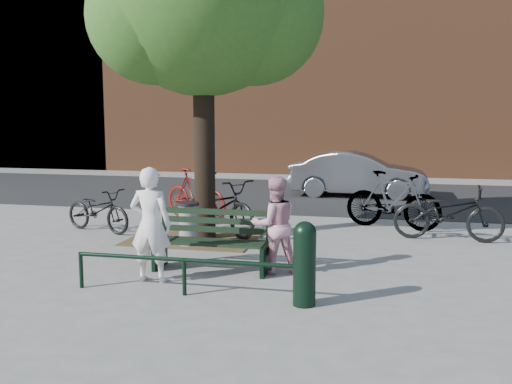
% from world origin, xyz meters
% --- Properties ---
extents(ground, '(90.00, 90.00, 0.00)m').
position_xyz_m(ground, '(0.00, 0.00, 0.00)').
color(ground, gray).
rests_on(ground, ground).
extents(dirt_pit, '(2.40, 2.00, 0.02)m').
position_xyz_m(dirt_pit, '(-1.00, 2.20, 0.01)').
color(dirt_pit, brown).
rests_on(dirt_pit, ground).
extents(road, '(40.00, 7.00, 0.01)m').
position_xyz_m(road, '(0.00, 8.50, 0.01)').
color(road, black).
rests_on(road, ground).
extents(townhouse_row, '(45.00, 4.00, 14.00)m').
position_xyz_m(townhouse_row, '(0.17, 16.00, 6.25)').
color(townhouse_row, brown).
rests_on(townhouse_row, ground).
extents(park_bench, '(1.74, 0.54, 0.97)m').
position_xyz_m(park_bench, '(-0.00, 0.08, 0.48)').
color(park_bench, black).
rests_on(park_bench, ground).
extents(guard_railing, '(3.06, 0.06, 0.51)m').
position_xyz_m(guard_railing, '(0.00, -1.20, 0.40)').
color(guard_railing, black).
rests_on(guard_railing, ground).
extents(street_tree, '(4.20, 3.80, 6.50)m').
position_xyz_m(street_tree, '(-0.75, 2.20, 4.42)').
color(street_tree, black).
rests_on(street_tree, ground).
extents(person_left, '(0.61, 0.41, 1.65)m').
position_xyz_m(person_left, '(-0.68, -0.69, 0.82)').
color(person_left, silver).
rests_on(person_left, ground).
extents(person_right, '(0.89, 0.82, 1.47)m').
position_xyz_m(person_right, '(0.95, 0.15, 0.73)').
color(person_right, '#CD8D9A').
rests_on(person_right, ground).
extents(bollard, '(0.29, 0.29, 1.07)m').
position_xyz_m(bollard, '(1.60, -1.24, 0.57)').
color(bollard, black).
rests_on(bollard, ground).
extents(litter_bin, '(0.39, 0.39, 0.80)m').
position_xyz_m(litter_bin, '(-0.90, 1.53, 0.41)').
color(litter_bin, gray).
rests_on(litter_bin, ground).
extents(bicycle_a, '(1.79, 1.11, 0.89)m').
position_xyz_m(bicycle_a, '(-3.11, 2.31, 0.45)').
color(bicycle_a, black).
rests_on(bicycle_a, ground).
extents(bicycle_b, '(1.95, 1.43, 1.16)m').
position_xyz_m(bicycle_b, '(-1.60, 3.98, 0.58)').
color(bicycle_b, '#540F0C').
rests_on(bicycle_b, ground).
extents(bicycle_c, '(2.15, 1.88, 1.12)m').
position_xyz_m(bicycle_c, '(-0.62, 2.64, 0.56)').
color(bicycle_c, black).
rests_on(bicycle_c, ground).
extents(bicycle_d, '(2.08, 1.10, 1.20)m').
position_xyz_m(bicycle_d, '(2.73, 3.95, 0.60)').
color(bicycle_d, gray).
rests_on(bicycle_d, ground).
extents(bicycle_e, '(2.06, 0.85, 1.06)m').
position_xyz_m(bicycle_e, '(3.74, 3.03, 0.53)').
color(bicycle_e, black).
rests_on(bicycle_e, ground).
extents(parked_car, '(3.95, 1.43, 1.29)m').
position_xyz_m(parked_car, '(1.80, 8.52, 0.65)').
color(parked_car, slate).
rests_on(parked_car, ground).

